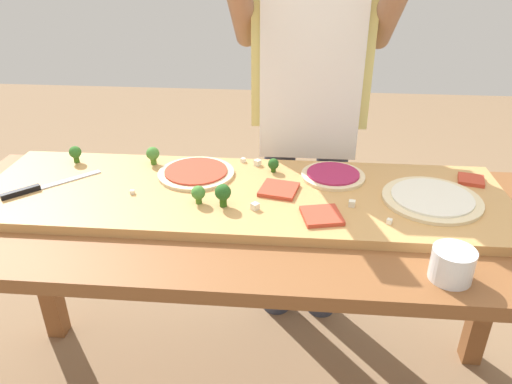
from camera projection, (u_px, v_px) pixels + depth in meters
The scene contains 22 objects.
prep_table at pixel (250, 246), 1.43m from camera, with size 1.81×0.69×0.79m.
cutting_board at pixel (242, 195), 1.45m from camera, with size 1.56×0.47×0.03m, color tan.
chefs_knife at pixel (39, 187), 1.45m from camera, with size 0.23×0.22×0.02m.
pizza_whole_white_garlic at pixel (432, 199), 1.38m from camera, with size 0.28×0.28×0.02m.
pizza_whole_tomato_red at pixel (196, 173), 1.54m from camera, with size 0.24×0.24×0.02m.
pizza_whole_beet_magenta at pixel (333, 175), 1.52m from camera, with size 0.20×0.20×0.02m.
pizza_slice_far_left at pixel (279, 189), 1.44m from camera, with size 0.10×0.10×0.01m, color #BC3D28.
pizza_slice_center at pixel (322, 216), 1.30m from camera, with size 0.10×0.10×0.01m, color #BC3D28.
pizza_slice_near_left at pixel (471, 180), 1.49m from camera, with size 0.07×0.07×0.01m, color #BC3D28.
broccoli_floret_front_left at pixel (153, 154), 1.59m from camera, with size 0.04×0.04×0.06m.
broccoli_floret_front_right at pixel (223, 193), 1.34m from camera, with size 0.05×0.05×0.07m.
broccoli_floret_back_right at pixel (75, 153), 1.61m from camera, with size 0.04×0.04×0.06m.
broccoli_floret_back_left at pixel (198, 194), 1.36m from camera, with size 0.04×0.04×0.05m.
broccoli_floret_front_mid at pixel (273, 164), 1.55m from camera, with size 0.04×0.04×0.05m.
cheese_crumble_a at pixel (132, 192), 1.42m from camera, with size 0.01×0.01×0.01m, color silver.
cheese_crumble_b at pixel (389, 221), 1.28m from camera, with size 0.01×0.01×0.01m, color white.
cheese_crumble_c at pixel (352, 203), 1.36m from camera, with size 0.02×0.02×0.02m, color silver.
cheese_crumble_d at pixel (243, 160), 1.62m from camera, with size 0.01×0.01×0.01m, color white.
cheese_crumble_e at pixel (255, 206), 1.34m from camera, with size 0.02×0.02×0.02m, color silver.
cheese_crumble_f at pixel (257, 163), 1.60m from camera, with size 0.02×0.02×0.02m, color white.
flour_cup at pixel (452, 266), 1.10m from camera, with size 0.10×0.10×0.08m.
cook_center at pixel (310, 93), 1.73m from camera, with size 0.54×0.39×1.67m.
Camera 1 is at (0.12, -1.18, 1.49)m, focal length 34.03 mm.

